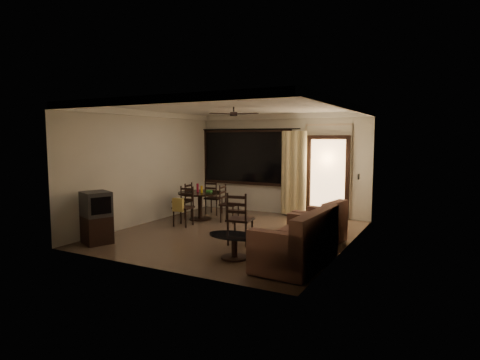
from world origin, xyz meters
The scene contains 12 objects.
ground centered at (0.00, 0.00, 0.00)m, with size 5.50×5.50×0.00m, color #7F6651.
room_shell centered at (0.59, 1.77, 1.83)m, with size 5.50×6.70×5.50m.
dining_table centered at (-1.54, 0.96, 0.57)m, with size 1.15×1.15×0.94m.
dining_chair_west centered at (-2.04, 0.89, 0.28)m, with size 0.45×0.45×0.95m.
dining_chair_east centered at (-0.70, 1.03, 0.28)m, with size 0.45×0.45×0.95m.
dining_chair_south centered at (-1.46, 0.10, 0.31)m, with size 0.45×0.51×0.95m.
dining_chair_north centered at (-1.60, 1.74, 0.28)m, with size 0.45×0.45×0.95m.
tv_cabinet centered at (-2.05, -2.04, 0.53)m, with size 0.70×0.67×1.06m.
sofa centered at (2.07, -1.50, 0.37)m, with size 1.00×1.77×0.93m.
armchair centered at (1.98, 0.13, 0.35)m, with size 0.97×0.97×0.85m.
coffee_table centered at (0.92, -1.65, 0.29)m, with size 0.98×0.59×0.43m.
side_chair centered at (0.55, -0.75, 0.32)m, with size 0.53×0.53×1.06m.
Camera 1 is at (4.26, -7.72, 2.13)m, focal length 30.00 mm.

